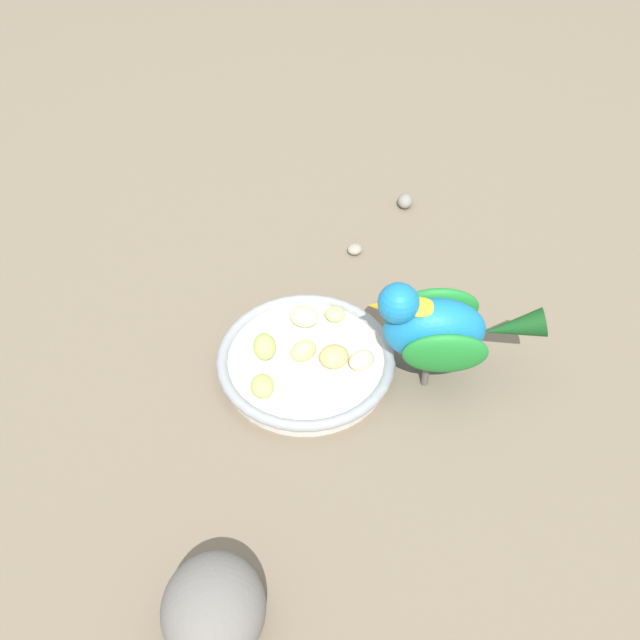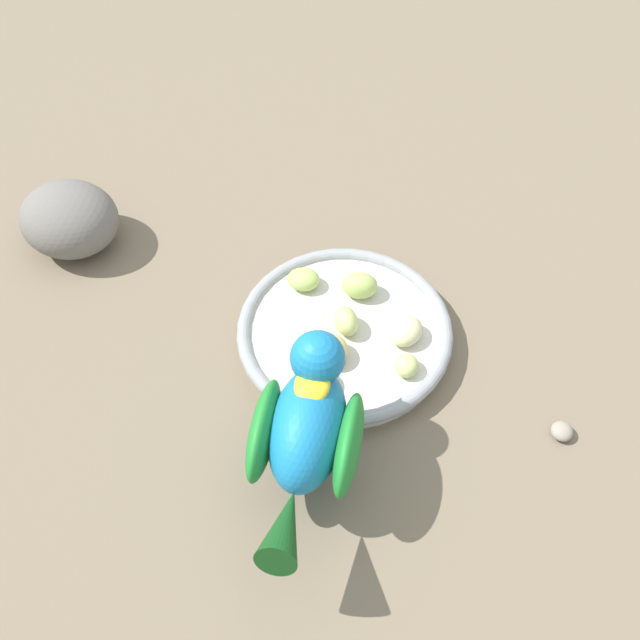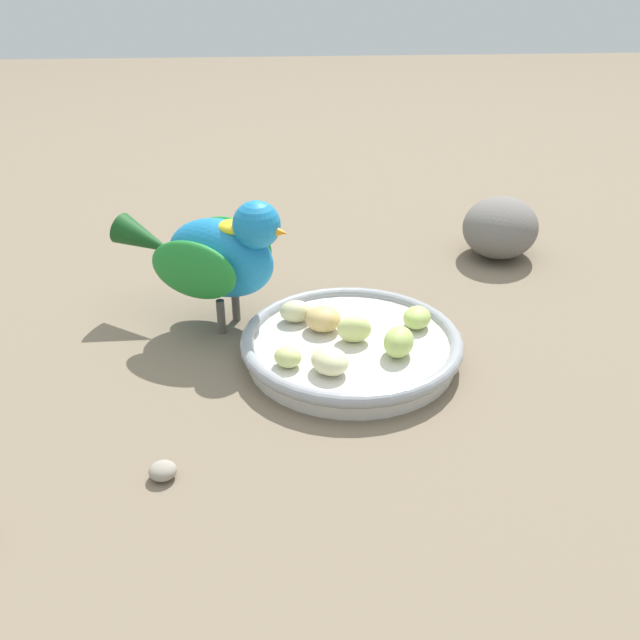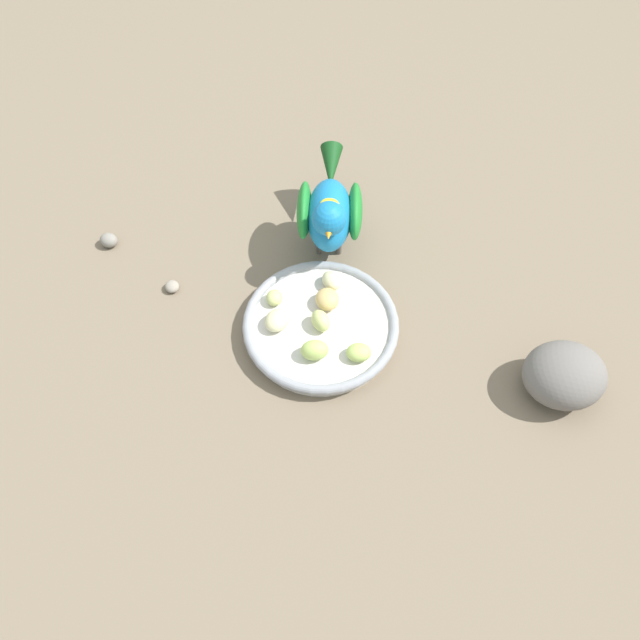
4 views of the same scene
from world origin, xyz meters
TOP-DOWN VIEW (x-y plane):
  - ground_plane at (0.00, 0.00)m, footprint 4.00×4.00m
  - feeding_bowl at (-0.03, -0.03)m, footprint 0.21×0.21m
  - apple_piece_0 at (-0.03, -0.03)m, footprint 0.02×0.03m
  - apple_piece_1 at (-0.08, 0.00)m, footprint 0.05×0.05m
  - apple_piece_2 at (-0.07, 0.04)m, footprint 0.03×0.03m
  - apple_piece_3 at (-0.01, -0.09)m, footprint 0.04×0.04m
  - apple_piece_4 at (0.01, 0.03)m, footprint 0.03×0.03m
  - apple_piece_5 at (-0.01, 0.00)m, footprint 0.04×0.04m
  - apple_piece_6 at (-0.06, -0.07)m, footprint 0.04×0.04m
  - parrot at (0.05, 0.10)m, footprint 0.14×0.19m
  - rock_large at (0.21, -0.24)m, footprint 0.14×0.13m
  - pebble_0 at (-0.19, 0.14)m, footprint 0.02×0.02m
  - pebble_1 at (-0.25, 0.26)m, footprint 0.04×0.03m

SIDE VIEW (x-z plane):
  - ground_plane at x=0.00m, z-range 0.00..0.00m
  - pebble_0 at x=-0.19m, z-range 0.00..0.01m
  - pebble_1 at x=-0.25m, z-range 0.00..0.02m
  - feeding_bowl at x=-0.03m, z-range 0.00..0.03m
  - apple_piece_2 at x=-0.07m, z-range 0.02..0.04m
  - apple_piece_3 at x=-0.01m, z-range 0.02..0.04m
  - apple_piece_4 at x=0.01m, z-range 0.02..0.04m
  - apple_piece_1 at x=-0.08m, z-range 0.02..0.04m
  - apple_piece_5 at x=-0.01m, z-range 0.02..0.04m
  - apple_piece_0 at x=-0.03m, z-range 0.02..0.05m
  - apple_piece_6 at x=-0.06m, z-range 0.02..0.05m
  - rock_large at x=0.21m, z-range 0.00..0.08m
  - parrot at x=0.05m, z-range 0.01..0.15m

